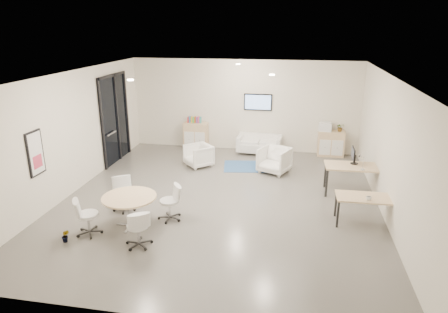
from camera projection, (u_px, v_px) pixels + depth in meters
room_shell at (220, 141)px, 9.89m from camera, size 9.60×10.60×4.80m
glass_door at (115, 116)px, 12.94m from camera, size 0.09×1.90×2.85m
artwork at (36, 153)px, 9.09m from camera, size 0.05×0.54×1.04m
wall_tv at (258, 102)px, 13.92m from camera, size 0.98×0.06×0.58m
ceiling_spots at (218, 72)px, 10.20m from camera, size 3.14×4.14×0.03m
sideboard_left at (196, 136)px, 14.50m from camera, size 0.86×0.45×0.97m
sideboard_right at (331, 144)px, 13.71m from camera, size 0.89×0.43×0.89m
books at (194, 120)px, 14.33m from camera, size 0.50×0.14×0.22m
printer at (326, 127)px, 13.56m from camera, size 0.48×0.43×0.31m
loveseat at (259, 145)px, 14.04m from camera, size 1.56×0.85×0.57m
blue_rug at (250, 166)px, 12.79m from camera, size 1.81×1.35×0.01m
armchair_left at (198, 155)px, 12.73m from camera, size 1.03×1.03×0.78m
armchair_right at (274, 159)px, 12.18m from camera, size 1.08×1.05×0.86m
desk_rear at (355, 169)px, 10.54m from camera, size 1.56×0.82×0.80m
desk_front at (365, 200)px, 8.96m from camera, size 1.30×0.66×0.67m
monitor at (353, 155)px, 10.59m from camera, size 0.20×0.50×0.44m
round_table at (129, 200)px, 8.83m from camera, size 1.20×1.20×0.73m
meeting_chairs at (130, 210)px, 8.91m from camera, size 2.32×2.32×0.82m
plant_cabinet at (340, 128)px, 13.49m from camera, size 0.31×0.33×0.22m
plant_floor at (66, 239)px, 8.36m from camera, size 0.23×0.32×0.13m
cup at (369, 198)px, 8.74m from camera, size 0.13×0.11×0.11m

